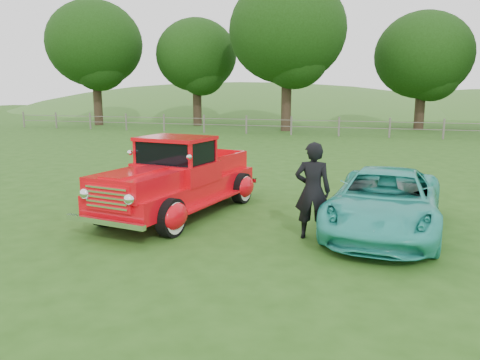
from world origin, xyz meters
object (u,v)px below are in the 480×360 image
(man, at_px, (313,191))
(tree_far_west, at_px, (95,44))
(teal_sedan, at_px, (385,201))
(tree_near_west, at_px, (288,31))
(tree_near_east, at_px, (423,55))
(red_pickup, at_px, (178,180))
(tree_mid_west, at_px, (196,56))

(man, bearing_deg, tree_far_west, -55.19)
(tree_far_west, distance_m, teal_sedan, 33.78)
(tree_far_west, distance_m, tree_near_west, 16.03)
(tree_near_east, relative_size, red_pickup, 1.61)
(tree_far_west, xyz_separation_m, teal_sedan, (22.98, -24.05, -5.87))
(tree_far_west, height_order, man, tree_far_west)
(tree_far_west, distance_m, tree_mid_west, 8.30)
(tree_mid_west, height_order, red_pickup, tree_mid_west)
(tree_near_west, relative_size, tree_near_east, 1.25)
(teal_sedan, xyz_separation_m, man, (-1.31, -0.88, 0.31))
(tree_near_east, height_order, teal_sedan, tree_near_east)
(red_pickup, xyz_separation_m, man, (3.19, -0.89, 0.13))
(tree_near_west, xyz_separation_m, man, (5.67, -23.94, -5.87))
(teal_sedan, height_order, man, man)
(tree_mid_west, bearing_deg, tree_near_west, -20.56)
(tree_mid_west, height_order, man, tree_mid_west)
(tree_mid_west, distance_m, tree_near_east, 17.03)
(tree_mid_west, relative_size, tree_near_west, 0.81)
(red_pickup, height_order, teal_sedan, red_pickup)
(red_pickup, bearing_deg, man, -6.96)
(red_pickup, xyz_separation_m, teal_sedan, (4.50, -0.00, -0.18))
(tree_mid_west, distance_m, man, 30.56)
(teal_sedan, bearing_deg, tree_far_west, 137.76)
(teal_sedan, bearing_deg, tree_near_east, 89.80)
(tree_mid_west, distance_m, red_pickup, 28.48)
(tree_near_east, distance_m, teal_sedan, 27.52)
(tree_near_west, bearing_deg, tree_mid_west, 159.44)
(red_pickup, distance_m, teal_sedan, 4.51)
(tree_mid_west, relative_size, man, 4.56)
(tree_near_east, relative_size, man, 4.49)
(tree_near_west, xyz_separation_m, red_pickup, (2.48, -23.05, -6.00))
(tree_near_west, relative_size, teal_sedan, 2.34)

